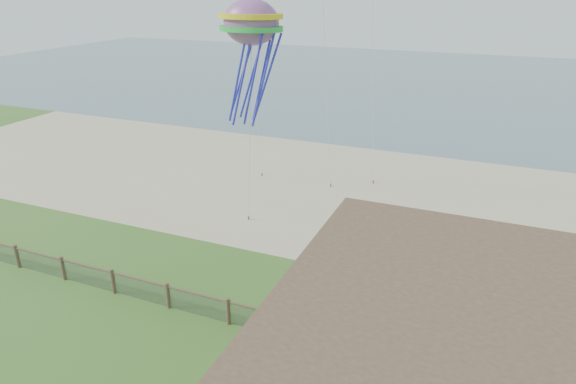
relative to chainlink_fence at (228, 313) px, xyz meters
name	(u,v)px	position (x,y,z in m)	size (l,w,h in m)	color
sand_beach	(341,191)	(0.00, 16.00, -0.55)	(72.00, 20.00, 0.02)	#BDB088
ocean	(433,82)	(0.00, 60.00, -0.55)	(160.00, 68.00, 0.02)	slate
chainlink_fence	(228,313)	(0.00, 0.00, 0.00)	(36.20, 0.20, 1.25)	brown
octopus_kite	(252,59)	(-1.80, 6.43, 9.46)	(3.09, 2.18, 6.37)	orange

